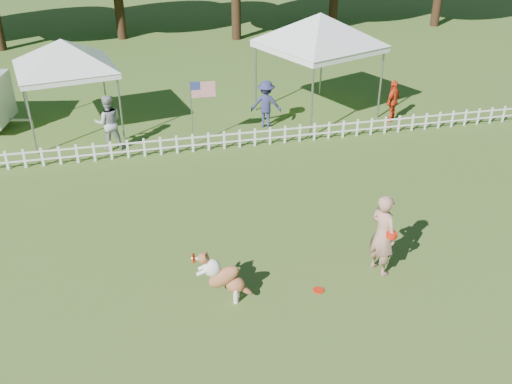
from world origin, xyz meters
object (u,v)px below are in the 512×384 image
(canopy_tent_left, at_px, (68,88))
(spectator_c, at_px, (393,101))
(handler, at_px, (383,234))
(dog, at_px, (225,277))
(canopy_tent_right, at_px, (318,67))
(spectator_a, at_px, (109,123))
(spectator_b, at_px, (266,104))
(flag_pole, at_px, (192,114))
(frisbee_on_turf, at_px, (319,290))

(canopy_tent_left, height_order, spectator_c, canopy_tent_left)
(handler, bearing_deg, dog, 73.71)
(canopy_tent_right, bearing_deg, spectator_a, 169.01)
(canopy_tent_left, height_order, spectator_b, canopy_tent_left)
(spectator_c, bearing_deg, flag_pole, -33.88)
(spectator_b, bearing_deg, flag_pole, 38.63)
(dog, xyz_separation_m, spectator_b, (3.08, 8.87, 0.26))
(handler, relative_size, dog, 1.69)
(canopy_tent_right, distance_m, spectator_a, 7.50)
(dog, distance_m, spectator_b, 9.39)
(dog, xyz_separation_m, spectator_a, (-2.16, 8.18, 0.33))
(canopy_tent_right, xyz_separation_m, spectator_b, (-2.06, -0.75, -0.95))
(canopy_tent_left, xyz_separation_m, canopy_tent_right, (8.50, -0.28, 0.23))
(handler, xyz_separation_m, flag_pole, (-3.04, 7.61, 0.14))
(spectator_c, bearing_deg, spectator_b, -44.84)
(handler, relative_size, flag_pole, 0.87)
(spectator_a, height_order, spectator_c, spectator_a)
(canopy_tent_left, bearing_deg, dog, -82.16)
(handler, height_order, spectator_b, handler)
(canopy_tent_left, relative_size, canopy_tent_right, 0.87)
(spectator_a, bearing_deg, spectator_b, -174.64)
(handler, bearing_deg, spectator_a, 15.65)
(canopy_tent_right, bearing_deg, flag_pole, 178.84)
(flag_pole, distance_m, spectator_a, 2.60)
(flag_pole, bearing_deg, canopy_tent_right, 22.36)
(handler, relative_size, spectator_b, 1.15)
(handler, height_order, flag_pole, flag_pole)
(spectator_b, height_order, spectator_c, spectator_b)
(flag_pole, height_order, spectator_a, flag_pole)
(dog, bearing_deg, flag_pole, 105.59)
(spectator_b, bearing_deg, canopy_tent_left, 7.77)
(dog, relative_size, frisbee_on_turf, 4.76)
(flag_pole, bearing_deg, canopy_tent_left, 152.25)
(canopy_tent_left, bearing_deg, frisbee_on_turf, -73.19)
(handler, xyz_separation_m, spectator_c, (4.10, 8.18, -0.20))
(handler, height_order, spectator_c, handler)
(canopy_tent_right, relative_size, spectator_a, 2.00)
(frisbee_on_turf, height_order, canopy_tent_left, canopy_tent_left)
(canopy_tent_right, distance_m, flag_pole, 5.12)
(frisbee_on_turf, xyz_separation_m, canopy_tent_left, (-5.30, 10.08, 1.52))
(dog, xyz_separation_m, frisbee_on_turf, (1.94, -0.19, -0.54))
(dog, relative_size, flag_pole, 0.52)
(frisbee_on_turf, xyz_separation_m, flag_pole, (-1.54, 7.99, 1.07))
(canopy_tent_right, bearing_deg, spectator_c, -49.65)
(canopy_tent_right, xyz_separation_m, flag_pole, (-4.74, -1.82, -0.69))
(flag_pole, height_order, spectator_b, flag_pole)
(canopy_tent_right, height_order, spectator_c, canopy_tent_right)
(canopy_tent_left, xyz_separation_m, spectator_a, (1.20, -1.72, -0.65))
(handler, distance_m, spectator_a, 9.76)
(canopy_tent_left, distance_m, flag_pole, 4.33)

